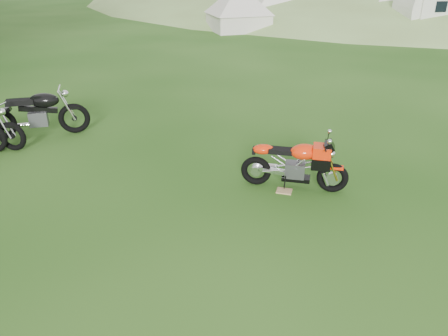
{
  "coord_description": "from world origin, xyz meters",
  "views": [
    {
      "loc": [
        0.1,
        -5.4,
        3.54
      ],
      "look_at": [
        0.16,
        0.4,
        0.75
      ],
      "focal_mm": 35.0,
      "sensor_mm": 36.0,
      "label": 1
    }
  ],
  "objects_px": {
    "tent_left": "(238,6)",
    "caravan": "(442,13)",
    "tent_right": "(394,5)",
    "plywood_board": "(284,191)",
    "vintage_moto_b": "(36,112)",
    "sport_motorcycle": "(295,160)"
  },
  "relations": [
    {
      "from": "tent_left",
      "to": "tent_right",
      "type": "bearing_deg",
      "value": -12.85
    },
    {
      "from": "tent_right",
      "to": "tent_left",
      "type": "bearing_deg",
      "value": -166.14
    },
    {
      "from": "tent_left",
      "to": "caravan",
      "type": "distance_m",
      "value": 10.34
    },
    {
      "from": "vintage_moto_b",
      "to": "caravan",
      "type": "height_order",
      "value": "caravan"
    },
    {
      "from": "vintage_moto_b",
      "to": "tent_right",
      "type": "relative_size",
      "value": 0.72
    },
    {
      "from": "tent_left",
      "to": "caravan",
      "type": "bearing_deg",
      "value": -25.69
    },
    {
      "from": "sport_motorcycle",
      "to": "tent_left",
      "type": "xyz_separation_m",
      "value": [
        -0.21,
        18.13,
        0.73
      ]
    },
    {
      "from": "plywood_board",
      "to": "vintage_moto_b",
      "type": "bearing_deg",
      "value": 152.7
    },
    {
      "from": "plywood_board",
      "to": "tent_right",
      "type": "relative_size",
      "value": 0.09
    },
    {
      "from": "sport_motorcycle",
      "to": "vintage_moto_b",
      "type": "relative_size",
      "value": 0.81
    },
    {
      "from": "vintage_moto_b",
      "to": "caravan",
      "type": "xyz_separation_m",
      "value": [
        15.2,
        14.01,
        0.53
      ]
    },
    {
      "from": "tent_left",
      "to": "caravan",
      "type": "relative_size",
      "value": 0.62
    },
    {
      "from": "sport_motorcycle",
      "to": "tent_right",
      "type": "height_order",
      "value": "tent_right"
    },
    {
      "from": "plywood_board",
      "to": "caravan",
      "type": "xyz_separation_m",
      "value": [
        10.16,
        16.61,
        1.08
      ]
    },
    {
      "from": "tent_right",
      "to": "caravan",
      "type": "xyz_separation_m",
      "value": [
        1.7,
        -2.2,
        -0.18
      ]
    },
    {
      "from": "tent_left",
      "to": "plywood_board",
      "type": "bearing_deg",
      "value": -106.3
    },
    {
      "from": "sport_motorcycle",
      "to": "tent_right",
      "type": "relative_size",
      "value": 0.58
    },
    {
      "from": "caravan",
      "to": "sport_motorcycle",
      "type": "bearing_deg",
      "value": -132.84
    },
    {
      "from": "tent_left",
      "to": "caravan",
      "type": "xyz_separation_m",
      "value": [
        10.21,
        -1.66,
        -0.15
      ]
    },
    {
      "from": "sport_motorcycle",
      "to": "tent_right",
      "type": "bearing_deg",
      "value": 78.85
    },
    {
      "from": "plywood_board",
      "to": "tent_left",
      "type": "bearing_deg",
      "value": 90.15
    },
    {
      "from": "vintage_moto_b",
      "to": "tent_left",
      "type": "bearing_deg",
      "value": 58.13
    }
  ]
}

